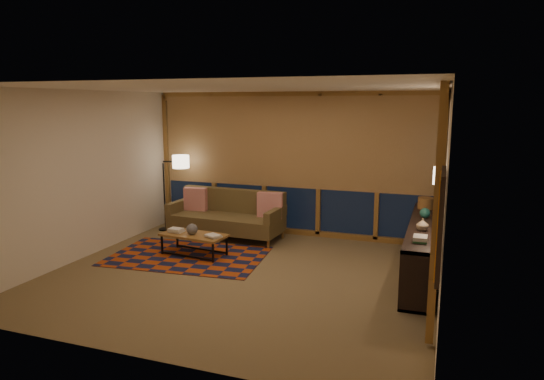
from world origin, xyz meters
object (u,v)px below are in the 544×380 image
(floor_lamp, at_px, (164,193))
(bookshelf, at_px, (422,248))
(sofa, at_px, (226,215))
(coffee_table, at_px, (194,245))

(floor_lamp, height_order, bookshelf, floor_lamp)
(sofa, relative_size, floor_lamp, 1.40)
(coffee_table, distance_m, bookshelf, 3.62)
(coffee_table, distance_m, floor_lamp, 1.94)
(floor_lamp, bearing_deg, sofa, -24.86)
(bookshelf, bearing_deg, coffee_table, -173.76)
(sofa, height_order, bookshelf, sofa)
(coffee_table, xyz_separation_m, bookshelf, (3.59, 0.39, 0.20))
(sofa, relative_size, coffee_table, 1.93)
(sofa, bearing_deg, bookshelf, -9.80)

